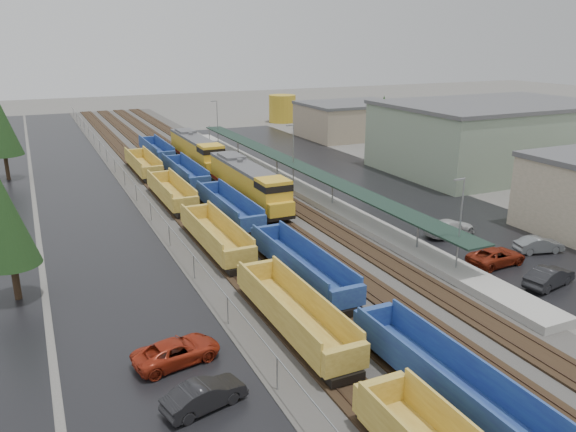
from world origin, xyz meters
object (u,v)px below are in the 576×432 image
(well_string_blue, at_px, (259,233))
(parked_car_west_b, at_px, (205,395))
(parked_car_west_c, at_px, (177,352))
(parked_car_east_b, at_px, (496,257))
(storage_tank, at_px, (282,109))
(well_string_yellow, at_px, (248,269))
(parked_car_east_a, at_px, (549,277))
(locomotive_lead, at_px, (249,183))
(locomotive_trail, at_px, (197,151))
(parked_car_east_e, at_px, (539,245))
(parked_car_east_c, at_px, (450,228))

(well_string_blue, distance_m, parked_car_west_b, 23.69)
(parked_car_west_c, xyz_separation_m, parked_car_east_b, (27.73, 3.38, 0.01))
(storage_tank, bearing_deg, well_string_yellow, -116.08)
(storage_tank, height_order, parked_car_east_b, storage_tank)
(parked_car_east_a, bearing_deg, locomotive_lead, 10.49)
(locomotive_trail, distance_m, storage_tank, 47.37)
(parked_car_east_b, bearing_deg, locomotive_trail, 11.91)
(locomotive_trail, height_order, well_string_blue, locomotive_trail)
(locomotive_trail, height_order, parked_car_east_e, locomotive_trail)
(storage_tank, height_order, parked_car_east_a, storage_tank)
(well_string_blue, relative_size, storage_tank, 16.85)
(well_string_blue, height_order, parked_car_west_b, well_string_blue)
(locomotive_lead, xyz_separation_m, well_string_blue, (-4.00, -12.98, -1.22))
(locomotive_lead, relative_size, locomotive_trail, 1.00)
(parked_car_west_c, height_order, parked_car_east_c, parked_car_east_c)
(storage_tank, xyz_separation_m, parked_car_east_c, (-16.79, -75.75, -2.21))
(parked_car_east_b, bearing_deg, parked_car_west_b, 103.82)
(parked_car_west_b, height_order, parked_car_east_e, parked_car_west_b)
(locomotive_lead, relative_size, storage_tank, 3.34)
(locomotive_lead, height_order, parked_car_east_a, locomotive_lead)
(locomotive_trail, bearing_deg, parked_car_west_c, -107.39)
(well_string_blue, xyz_separation_m, parked_car_east_b, (16.07, -12.64, -0.47))
(parked_car_east_e, bearing_deg, parked_car_east_b, 109.52)
(well_string_yellow, height_order, parked_car_east_e, well_string_yellow)
(locomotive_lead, distance_m, parked_car_east_c, 22.72)
(parked_car_east_b, bearing_deg, parked_car_east_c, -13.02)
(locomotive_lead, height_order, well_string_blue, locomotive_lead)
(well_string_blue, distance_m, parked_car_east_c, 18.21)
(well_string_yellow, relative_size, parked_car_west_c, 18.53)
(well_string_blue, xyz_separation_m, parked_car_west_b, (-11.43, -20.75, -0.46))
(parked_car_west_b, bearing_deg, parked_car_west_c, -11.09)
(locomotive_lead, xyz_separation_m, parked_car_east_e, (17.51, -25.09, -1.70))
(locomotive_lead, distance_m, parked_car_west_c, 33.01)
(well_string_blue, bearing_deg, storage_tank, 64.11)
(well_string_yellow, xyz_separation_m, parked_car_east_c, (21.42, 2.29, -0.44))
(locomotive_lead, bearing_deg, parked_car_west_c, -118.36)
(locomotive_lead, height_order, parked_car_west_c, locomotive_lead)
(storage_tank, xyz_separation_m, parked_car_east_e, (-12.70, -82.58, -2.28))
(parked_car_east_a, bearing_deg, parked_car_east_b, -6.67)
(well_string_blue, height_order, parked_car_east_b, well_string_blue)
(parked_car_east_a, height_order, parked_car_east_c, parked_car_east_a)
(parked_car_east_a, relative_size, parked_car_east_b, 0.91)
(parked_car_west_c, relative_size, parked_car_east_e, 1.20)
(parked_car_west_b, distance_m, parked_car_east_b, 28.67)
(locomotive_lead, height_order, parked_car_west_b, locomotive_lead)
(locomotive_trail, relative_size, parked_car_west_b, 4.53)
(parked_car_east_b, bearing_deg, parked_car_east_e, -86.96)
(parked_car_east_b, xyz_separation_m, parked_car_east_e, (5.44, 0.54, -0.02))
(well_string_yellow, relative_size, storage_tank, 15.85)
(locomotive_lead, distance_m, parked_car_east_a, 33.04)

